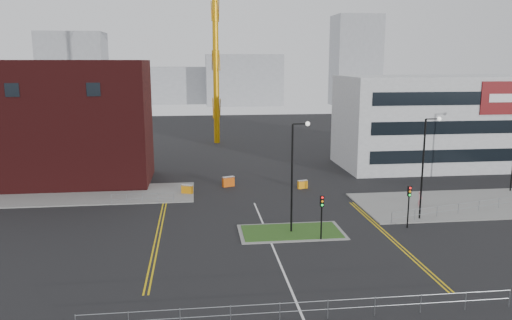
# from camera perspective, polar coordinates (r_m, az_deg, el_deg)

# --- Properties ---
(ground) EXTENTS (200.00, 200.00, 0.00)m
(ground) POSITION_cam_1_polar(r_m,az_deg,el_deg) (33.95, 3.26, -12.90)
(ground) COLOR black
(ground) RESTS_ON ground
(pavement_left) EXTENTS (28.00, 8.00, 0.12)m
(pavement_left) POSITION_cam_1_polar(r_m,az_deg,el_deg) (56.14, -21.61, -3.82)
(pavement_left) COLOR slate
(pavement_left) RESTS_ON ground
(pavement_right) EXTENTS (24.00, 10.00, 0.12)m
(pavement_right) POSITION_cam_1_polar(r_m,az_deg,el_deg) (54.14, 24.09, -4.55)
(pavement_right) COLOR slate
(pavement_right) RESTS_ON ground
(island_kerb) EXTENTS (8.60, 4.60, 0.08)m
(island_kerb) POSITION_cam_1_polar(r_m,az_deg,el_deg) (41.59, 4.04, -8.22)
(island_kerb) COLOR slate
(island_kerb) RESTS_ON ground
(grass_island) EXTENTS (8.00, 4.00, 0.12)m
(grass_island) POSITION_cam_1_polar(r_m,az_deg,el_deg) (41.58, 4.04, -8.19)
(grass_island) COLOR #264617
(grass_island) RESTS_ON ground
(brick_building) EXTENTS (24.20, 10.07, 14.24)m
(brick_building) POSITION_cam_1_polar(r_m,az_deg,el_deg) (61.40, -23.37, 3.74)
(brick_building) COLOR #401010
(brick_building) RESTS_ON ground
(office_block) EXTENTS (25.00, 12.20, 12.00)m
(office_block) POSITION_cam_1_polar(r_m,az_deg,el_deg) (70.44, 19.83, 4.15)
(office_block) COLOR #AEB1B3
(office_block) RESTS_ON ground
(streetlamp_island) EXTENTS (1.46, 0.36, 9.18)m
(streetlamp_island) POSITION_cam_1_polar(r_m,az_deg,el_deg) (40.17, 4.45, -0.95)
(streetlamp_island) COLOR black
(streetlamp_island) RESTS_ON ground
(streetlamp_right_near) EXTENTS (1.46, 0.36, 9.18)m
(streetlamp_right_near) POSITION_cam_1_polar(r_m,az_deg,el_deg) (45.86, 18.81, -0.00)
(streetlamp_right_near) COLOR black
(streetlamp_right_near) RESTS_ON ground
(traffic_light_island) EXTENTS (0.28, 0.33, 3.65)m
(traffic_light_island) POSITION_cam_1_polar(r_m,az_deg,el_deg) (39.36, 7.53, -5.55)
(traffic_light_island) COLOR black
(traffic_light_island) RESTS_ON ground
(traffic_light_right) EXTENTS (0.28, 0.33, 3.65)m
(traffic_light_right) POSITION_cam_1_polar(r_m,az_deg,el_deg) (43.78, 17.09, -4.24)
(traffic_light_right) COLOR black
(traffic_light_right) RESTS_ON ground
(railing_front) EXTENTS (24.05, 0.05, 1.10)m
(railing_front) POSITION_cam_1_polar(r_m,az_deg,el_deg) (28.32, 5.51, -16.34)
(railing_front) COLOR gray
(railing_front) RESTS_ON ground
(railing_left) EXTENTS (6.05, 0.05, 1.10)m
(railing_left) POSITION_cam_1_polar(r_m,az_deg,el_deg) (50.51, -12.86, -4.12)
(railing_left) COLOR gray
(railing_left) RESTS_ON ground
(railing_right) EXTENTS (19.05, 5.05, 1.10)m
(railing_right) POSITION_cam_1_polar(r_m,az_deg,el_deg) (51.14, 24.14, -4.61)
(railing_right) COLOR gray
(railing_right) RESTS_ON ground
(centre_line) EXTENTS (0.15, 30.00, 0.01)m
(centre_line) POSITION_cam_1_polar(r_m,az_deg,el_deg) (35.76, 2.69, -11.59)
(centre_line) COLOR silver
(centre_line) RESTS_ON ground
(yellow_left_a) EXTENTS (0.12, 24.00, 0.01)m
(yellow_left_a) POSITION_cam_1_polar(r_m,az_deg,el_deg) (42.92, -11.20, -7.84)
(yellow_left_a) COLOR gold
(yellow_left_a) RESTS_ON ground
(yellow_left_b) EXTENTS (0.12, 24.00, 0.01)m
(yellow_left_b) POSITION_cam_1_polar(r_m,az_deg,el_deg) (42.90, -10.80, -7.83)
(yellow_left_b) COLOR gold
(yellow_left_b) RESTS_ON ground
(yellow_right_a) EXTENTS (0.12, 20.00, 0.01)m
(yellow_right_a) POSITION_cam_1_polar(r_m,az_deg,el_deg) (41.85, 14.82, -8.51)
(yellow_right_a) COLOR gold
(yellow_right_a) RESTS_ON ground
(yellow_right_b) EXTENTS (0.12, 20.00, 0.01)m
(yellow_right_b) POSITION_cam_1_polar(r_m,az_deg,el_deg) (41.96, 15.21, -8.47)
(yellow_right_b) COLOR gold
(yellow_right_b) RESTS_ON ground
(skyline_a) EXTENTS (18.00, 12.00, 22.00)m
(skyline_a) POSITION_cam_1_polar(r_m,az_deg,el_deg) (154.39, -20.10, 9.49)
(skyline_a) COLOR gray
(skyline_a) RESTS_ON ground
(skyline_b) EXTENTS (24.00, 12.00, 16.00)m
(skyline_b) POSITION_cam_1_polar(r_m,az_deg,el_deg) (161.34, -1.41, 9.14)
(skyline_b) COLOR gray
(skyline_b) RESTS_ON ground
(skyline_c) EXTENTS (14.00, 12.00, 28.00)m
(skyline_c) POSITION_cam_1_polar(r_m,az_deg,el_deg) (163.51, 11.30, 11.06)
(skyline_c) COLOR gray
(skyline_c) RESTS_ON ground
(skyline_d) EXTENTS (30.00, 12.00, 12.00)m
(skyline_d) POSITION_cam_1_polar(r_m,az_deg,el_deg) (170.68, -7.83, 8.48)
(skyline_d) COLOR gray
(skyline_d) RESTS_ON ground
(pedestrian) EXTENTS (0.69, 0.67, 1.60)m
(pedestrian) POSITION_cam_1_polar(r_m,az_deg,el_deg) (50.60, 18.25, -4.32)
(pedestrian) COLOR pink
(pedestrian) RESTS_ON ground
(barrier_left) EXTENTS (1.28, 0.82, 1.02)m
(barrier_left) POSITION_cam_1_polar(r_m,az_deg,el_deg) (53.36, -7.88, -3.33)
(barrier_left) COLOR orange
(barrier_left) RESTS_ON ground
(barrier_mid) EXTENTS (1.42, 0.88, 1.14)m
(barrier_mid) POSITION_cam_1_polar(r_m,az_deg,el_deg) (56.18, -3.18, -2.43)
(barrier_mid) COLOR #DB540C
(barrier_mid) RESTS_ON ground
(barrier_right) EXTENTS (1.15, 0.63, 0.92)m
(barrier_right) POSITION_cam_1_polar(r_m,az_deg,el_deg) (55.52, 5.34, -2.75)
(barrier_right) COLOR #FF9A0E
(barrier_right) RESTS_ON ground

